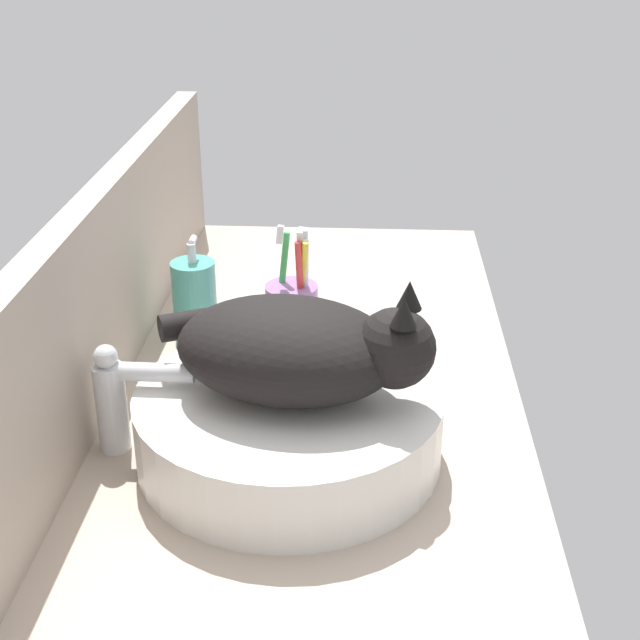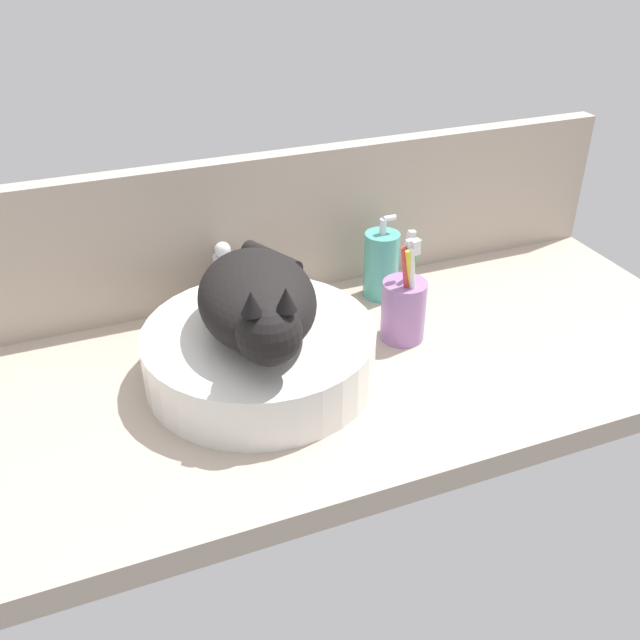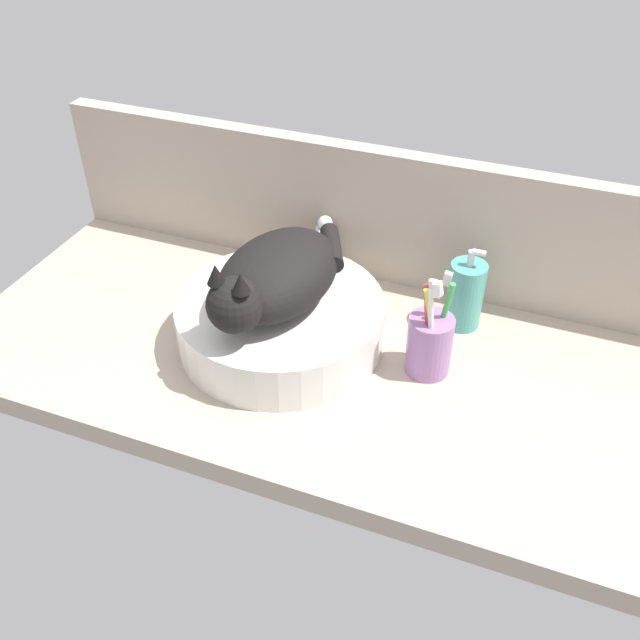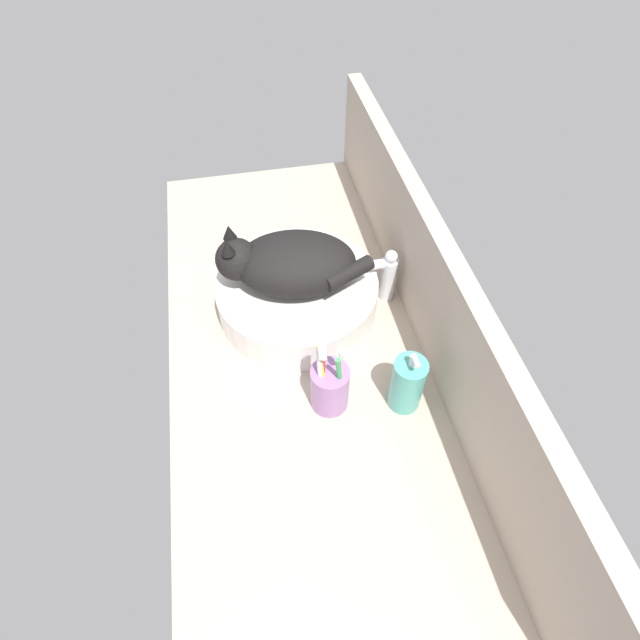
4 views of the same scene
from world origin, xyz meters
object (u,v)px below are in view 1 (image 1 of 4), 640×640
at_px(sink_basin, 289,424).
at_px(cat, 300,348).
at_px(faucet, 120,395).
at_px(toothbrush_cup, 292,316).
at_px(soap_dispenser, 195,302).

relative_size(sink_basin, cat, 1.11).
bearing_deg(faucet, sink_basin, -90.77).
distance_m(cat, toothbrush_cup, 0.27).
xyz_separation_m(soap_dispenser, toothbrush_cup, (-0.03, -0.14, -0.01)).
height_order(sink_basin, cat, cat).
relative_size(sink_basin, faucet, 2.58).
height_order(faucet, soap_dispenser, soap_dispenser).
xyz_separation_m(cat, faucet, (0.00, 0.21, -0.07)).
height_order(sink_basin, faucet, faucet).
relative_size(cat, soap_dispenser, 2.02).
bearing_deg(toothbrush_cup, sink_basin, -176.00).
bearing_deg(cat, sink_basin, 84.03).
relative_size(faucet, toothbrush_cup, 0.73).
distance_m(sink_basin, toothbrush_cup, 0.25).
relative_size(cat, toothbrush_cup, 1.69).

